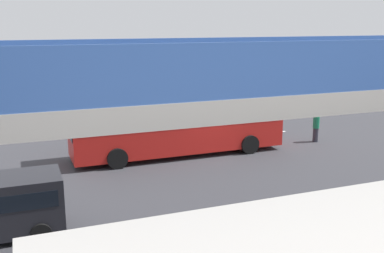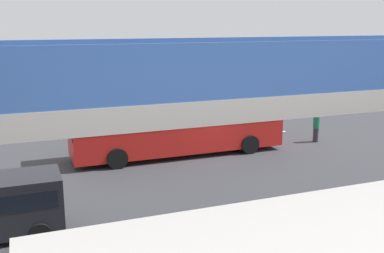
# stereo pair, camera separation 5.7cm
# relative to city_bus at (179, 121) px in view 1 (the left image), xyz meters

# --- Properties ---
(ground) EXTENTS (80.00, 80.00, 0.00)m
(ground) POSITION_rel_city_bus_xyz_m (-1.40, 0.74, -1.88)
(ground) COLOR #38383D
(city_bus) EXTENTS (11.54, 2.85, 3.15)m
(city_bus) POSITION_rel_city_bus_xyz_m (0.00, 0.00, 0.00)
(city_bus) COLOR red
(city_bus) RESTS_ON ground
(pedestrian) EXTENTS (0.38, 0.38, 1.79)m
(pedestrian) POSITION_rel_city_bus_xyz_m (-8.63, 0.44, -1.00)
(pedestrian) COLOR #2D2D38
(pedestrian) RESTS_ON ground
(traffic_sign) EXTENTS (0.08, 0.60, 2.80)m
(traffic_sign) POSITION_rel_city_bus_xyz_m (-1.26, -2.50, 0.01)
(traffic_sign) COLOR slate
(traffic_sign) RESTS_ON ground
(lane_dash_leftmost) EXTENTS (2.00, 0.20, 0.01)m
(lane_dash_leftmost) POSITION_rel_city_bus_xyz_m (-7.40, -2.52, -1.88)
(lane_dash_leftmost) COLOR silver
(lane_dash_leftmost) RESTS_ON ground
(lane_dash_left) EXTENTS (2.00, 0.20, 0.01)m
(lane_dash_left) POSITION_rel_city_bus_xyz_m (-3.40, -2.52, -1.88)
(lane_dash_left) COLOR silver
(lane_dash_left) RESTS_ON ground
(lane_dash_centre) EXTENTS (2.00, 0.20, 0.01)m
(lane_dash_centre) POSITION_rel_city_bus_xyz_m (0.60, -2.52, -1.88)
(lane_dash_centre) COLOR silver
(lane_dash_centre) RESTS_ON ground
(lane_dash_right) EXTENTS (2.00, 0.20, 0.01)m
(lane_dash_right) POSITION_rel_city_bus_xyz_m (4.60, -2.52, -1.88)
(lane_dash_right) COLOR silver
(lane_dash_right) RESTS_ON ground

